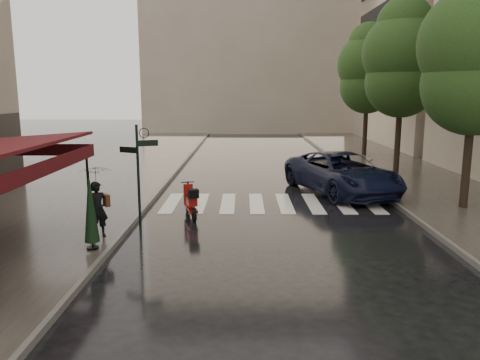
{
  "coord_description": "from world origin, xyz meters",
  "views": [
    {
      "loc": [
        1.98,
        -10.84,
        4.04
      ],
      "look_at": [
        1.87,
        3.19,
        1.4
      ],
      "focal_mm": 35.0,
      "sensor_mm": 36.0,
      "label": 1
    }
  ],
  "objects_px": {
    "pedestrian_with_umbrella": "(96,180)",
    "scooter": "(191,202)",
    "parked_car": "(342,173)",
    "parasol_back": "(90,207)"
  },
  "relations": [
    {
      "from": "scooter",
      "to": "parked_car",
      "type": "height_order",
      "value": "parked_car"
    },
    {
      "from": "pedestrian_with_umbrella",
      "to": "scooter",
      "type": "xyz_separation_m",
      "value": [
        2.26,
        2.49,
        -1.21
      ]
    },
    {
      "from": "scooter",
      "to": "pedestrian_with_umbrella",
      "type": "bearing_deg",
      "value": -148.47
    },
    {
      "from": "parked_car",
      "to": "parasol_back",
      "type": "bearing_deg",
      "value": -156.12
    },
    {
      "from": "parked_car",
      "to": "pedestrian_with_umbrella",
      "type": "bearing_deg",
      "value": -160.77
    },
    {
      "from": "scooter",
      "to": "parasol_back",
      "type": "xyz_separation_m",
      "value": [
        -2.12,
        -3.49,
        0.7
      ]
    },
    {
      "from": "pedestrian_with_umbrella",
      "to": "scooter",
      "type": "bearing_deg",
      "value": 13.28
    },
    {
      "from": "pedestrian_with_umbrella",
      "to": "parasol_back",
      "type": "bearing_deg",
      "value": -116.88
    },
    {
      "from": "pedestrian_with_umbrella",
      "to": "parasol_back",
      "type": "height_order",
      "value": "pedestrian_with_umbrella"
    },
    {
      "from": "parked_car",
      "to": "parasol_back",
      "type": "distance_m",
      "value": 10.7
    }
  ]
}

